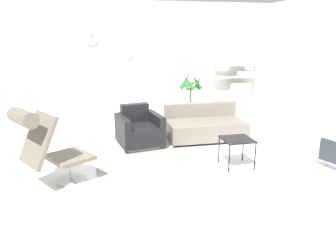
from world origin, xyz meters
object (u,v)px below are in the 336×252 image
armchair_red (139,131)px  lounge_chair (45,141)px  side_table (237,141)px  shelf_unit (239,76)px  couch_low (204,126)px  potted_plant (191,98)px

armchair_red → lounge_chair: bearing=36.8°
lounge_chair → armchair_red: size_ratio=1.28×
side_table → shelf_unit: 3.38m
couch_low → potted_plant: bearing=-91.9°
couch_low → side_table: 1.56m
armchair_red → shelf_unit: bearing=-159.1°
side_table → shelf_unit: (1.37, 3.02, 0.64)m
armchair_red → potted_plant: (1.42, 1.33, 0.33)m
shelf_unit → potted_plant: bearing=-167.3°
lounge_chair → couch_low: bearing=89.2°
lounge_chair → potted_plant: 4.06m
couch_low → shelf_unit: (1.39, 1.47, 0.82)m
lounge_chair → couch_low: size_ratio=0.74×
lounge_chair → armchair_red: (1.46, 1.54, -0.40)m
armchair_red → side_table: (1.38, -1.39, 0.13)m
lounge_chair → potted_plant: (2.88, 2.87, -0.07)m
armchair_red → couch_low: (1.36, 0.16, -0.04)m
side_table → shelf_unit: size_ratio=0.24×
armchair_red → side_table: 1.96m
couch_low → shelf_unit: bearing=-132.6°
side_table → potted_plant: 2.73m
lounge_chair → armchair_red: bearing=104.6°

